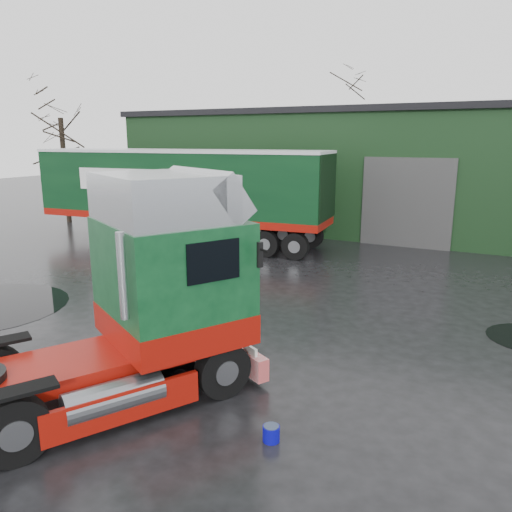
{
  "coord_description": "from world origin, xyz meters",
  "views": [
    {
      "loc": [
        6.14,
        -8.92,
        4.83
      ],
      "look_at": [
        0.11,
        2.84,
        1.7
      ],
      "focal_mm": 35.0,
      "sensor_mm": 36.0,
      "label": 1
    }
  ],
  "objects_px": {
    "warehouse": "(430,169)",
    "tree_left": "(63,148)",
    "hero_tractor": "(71,297)",
    "wash_bucket": "(271,434)",
    "tree_back_a": "(344,139)",
    "trailer_left": "(180,197)"
  },
  "relations": [
    {
      "from": "tree_back_a",
      "to": "trailer_left",
      "type": "bearing_deg",
      "value": -94.29
    },
    {
      "from": "warehouse",
      "to": "tree_back_a",
      "type": "relative_size",
      "value": 3.41
    },
    {
      "from": "trailer_left",
      "to": "warehouse",
      "type": "bearing_deg",
      "value": -48.91
    },
    {
      "from": "warehouse",
      "to": "wash_bucket",
      "type": "height_order",
      "value": "warehouse"
    },
    {
      "from": "trailer_left",
      "to": "wash_bucket",
      "type": "distance_m",
      "value": 16.38
    },
    {
      "from": "tree_left",
      "to": "tree_back_a",
      "type": "xyz_separation_m",
      "value": [
        11.0,
        18.0,
        0.5
      ]
    },
    {
      "from": "warehouse",
      "to": "tree_left",
      "type": "xyz_separation_m",
      "value": [
        -19.0,
        -8.0,
        1.09
      ]
    },
    {
      "from": "tree_back_a",
      "to": "warehouse",
      "type": "bearing_deg",
      "value": -51.34
    },
    {
      "from": "tree_back_a",
      "to": "hero_tractor",
      "type": "bearing_deg",
      "value": -80.57
    },
    {
      "from": "hero_tractor",
      "to": "trailer_left",
      "type": "distance_m",
      "value": 14.75
    },
    {
      "from": "warehouse",
      "to": "trailer_left",
      "type": "height_order",
      "value": "warehouse"
    },
    {
      "from": "hero_tractor",
      "to": "tree_back_a",
      "type": "height_order",
      "value": "tree_back_a"
    },
    {
      "from": "hero_tractor",
      "to": "wash_bucket",
      "type": "bearing_deg",
      "value": 39.2
    },
    {
      "from": "warehouse",
      "to": "wash_bucket",
      "type": "relative_size",
      "value": 115.29
    },
    {
      "from": "wash_bucket",
      "to": "tree_left",
      "type": "relative_size",
      "value": 0.03
    },
    {
      "from": "wash_bucket",
      "to": "tree_back_a",
      "type": "height_order",
      "value": "tree_back_a"
    },
    {
      "from": "hero_tractor",
      "to": "trailer_left",
      "type": "relative_size",
      "value": 0.49
    },
    {
      "from": "trailer_left",
      "to": "tree_back_a",
      "type": "height_order",
      "value": "tree_back_a"
    },
    {
      "from": "wash_bucket",
      "to": "tree_left",
      "type": "height_order",
      "value": "tree_left"
    },
    {
      "from": "tree_left",
      "to": "tree_back_a",
      "type": "bearing_deg",
      "value": 58.57
    },
    {
      "from": "wash_bucket",
      "to": "tree_back_a",
      "type": "bearing_deg",
      "value": 105.64
    },
    {
      "from": "hero_tractor",
      "to": "wash_bucket",
      "type": "relative_size",
      "value": 24.33
    }
  ]
}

